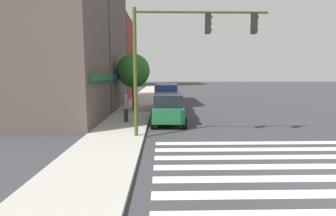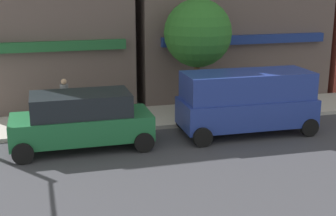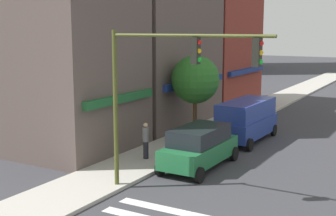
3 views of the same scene
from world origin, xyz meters
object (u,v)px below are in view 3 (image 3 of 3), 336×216
object	(u,v)px
pedestrian_grey_coat	(146,140)
street_tree	(195,80)
van_blue	(246,119)
suv_green	(199,146)
traffic_signal	(167,76)

from	to	relation	value
pedestrian_grey_coat	street_tree	world-z (taller)	street_tree
van_blue	street_tree	bearing A→B (deg)	110.92
street_tree	van_blue	bearing A→B (deg)	-70.79
suv_green	van_blue	size ratio (longest dim) A/B	0.93
traffic_signal	pedestrian_grey_coat	xyz separation A→B (m)	(3.78, 3.39, -3.61)
traffic_signal	pedestrian_grey_coat	distance (m)	6.23
street_tree	pedestrian_grey_coat	bearing A→B (deg)	-179.07
suv_green	street_tree	xyz separation A→B (m)	(5.13, 2.80, 2.46)
traffic_signal	suv_green	world-z (taller)	traffic_signal
suv_green	traffic_signal	bearing A→B (deg)	-170.08
traffic_signal	van_blue	distance (m)	10.82
suv_green	pedestrian_grey_coat	size ratio (longest dim) A/B	2.67
traffic_signal	street_tree	world-z (taller)	traffic_signal
pedestrian_grey_coat	street_tree	bearing A→B (deg)	151.28
traffic_signal	street_tree	xyz separation A→B (m)	(9.27, 3.48, -1.19)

